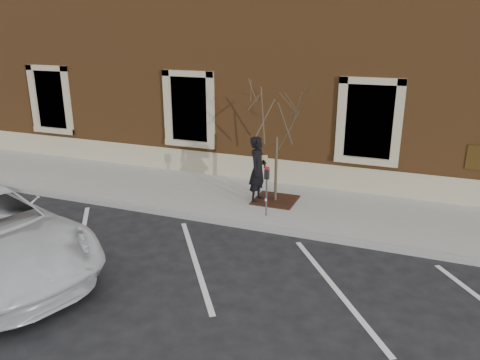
% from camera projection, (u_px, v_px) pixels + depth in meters
% --- Properties ---
extents(ground, '(120.00, 120.00, 0.00)m').
position_uv_depth(ground, '(232.00, 225.00, 12.62)').
color(ground, '#28282B').
rests_on(ground, ground).
extents(sidewalk_near, '(40.00, 3.50, 0.15)m').
position_uv_depth(sidewalk_near, '(254.00, 201.00, 14.15)').
color(sidewalk_near, '#B7B6AC').
rests_on(sidewalk_near, ground).
extents(curb_near, '(40.00, 0.12, 0.15)m').
position_uv_depth(curb_near, '(231.00, 223.00, 12.55)').
color(curb_near, '#9E9E99').
rests_on(curb_near, ground).
extents(parking_stripes, '(28.00, 4.40, 0.01)m').
position_uv_depth(parking_stripes, '(195.00, 261.00, 10.68)').
color(parking_stripes, silver).
rests_on(parking_stripes, ground).
extents(building_civic, '(40.00, 8.62, 8.00)m').
position_uv_depth(building_civic, '(307.00, 56.00, 18.21)').
color(building_civic, brown).
rests_on(building_civic, ground).
extents(man, '(0.53, 0.75, 1.96)m').
position_uv_depth(man, '(258.00, 169.00, 13.66)').
color(man, black).
rests_on(man, sidewalk_near).
extents(parking_meter, '(0.13, 0.10, 1.39)m').
position_uv_depth(parking_meter, '(267.00, 182.00, 12.57)').
color(parking_meter, '#595B60').
rests_on(parking_meter, sidewalk_near).
extents(tree_grate, '(1.23, 1.23, 0.03)m').
position_uv_depth(tree_grate, '(275.00, 200.00, 13.97)').
color(tree_grate, '#391912').
rests_on(tree_grate, sidewalk_near).
extents(sapling, '(2.11, 2.11, 3.52)m').
position_uv_depth(sapling, '(277.00, 119.00, 13.20)').
color(sapling, '#493F2C').
rests_on(sapling, sidewalk_near).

